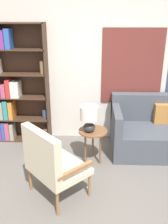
{
  "coord_description": "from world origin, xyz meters",
  "views": [
    {
      "loc": [
        0.19,
        -2.32,
        2.21
      ],
      "look_at": [
        0.06,
        0.99,
        0.9
      ],
      "focal_mm": 40.0,
      "sensor_mm": 36.0,
      "label": 1
    }
  ],
  "objects": [
    {
      "name": "armchair",
      "position": [
        -0.32,
        0.26,
        0.54
      ],
      "size": [
        0.9,
        0.9,
        0.97
      ],
      "color": "olive",
      "rests_on": "ground_plane"
    },
    {
      "name": "ground_plane",
      "position": [
        0.0,
        0.0,
        0.0
      ],
      "size": [
        14.0,
        14.0,
        0.0
      ],
      "primitive_type": "plane",
      "color": "#66605B"
    },
    {
      "name": "bookshelf",
      "position": [
        -1.29,
        1.84,
        1.01
      ],
      "size": [
        1.09,
        0.3,
        2.08
      ],
      "color": "#422B1E",
      "rests_on": "ground_plane"
    },
    {
      "name": "wall_back",
      "position": [
        0.07,
        2.03,
        1.35
      ],
      "size": [
        6.4,
        0.08,
        2.7
      ],
      "color": "silver",
      "rests_on": "ground_plane"
    },
    {
      "name": "table_lamp",
      "position": [
        0.14,
        1.08,
        0.79
      ],
      "size": [
        0.27,
        0.27,
        0.41
      ],
      "color": "#2D2D33",
      "rests_on": "side_table"
    },
    {
      "name": "side_table",
      "position": [
        0.2,
        1.13,
        0.47
      ],
      "size": [
        0.44,
        0.44,
        0.54
      ],
      "color": "brown",
      "rests_on": "ground_plane"
    },
    {
      "name": "couch",
      "position": [
        1.43,
        1.55,
        0.33
      ],
      "size": [
        1.82,
        0.92,
        0.92
      ],
      "color": "#474C56",
      "rests_on": "ground_plane"
    }
  ]
}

